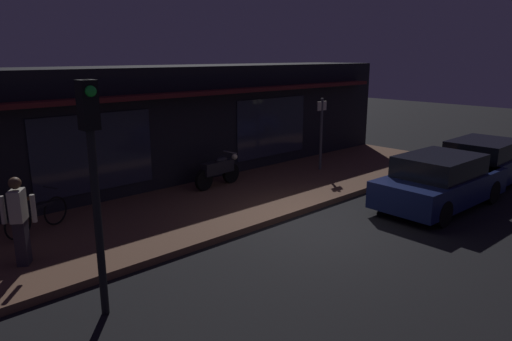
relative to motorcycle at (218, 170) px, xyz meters
name	(u,v)px	position (x,y,z in m)	size (l,w,h in m)	color
ground_plane	(325,228)	(-0.12, -4.11, -0.65)	(60.00, 60.00, 0.00)	black
sidewalk_slab	(240,197)	(-0.12, -1.11, -0.57)	(18.00, 4.00, 0.15)	brown
storefront_building	(171,123)	(-0.12, 2.28, 1.16)	(18.00, 3.30, 3.60)	black
motorcycle	(218,170)	(0.00, 0.00, 0.00)	(1.70, 0.55, 0.97)	black
bicycle_parked	(37,216)	(-5.20, -0.19, -0.14)	(1.54, 0.71, 0.91)	black
person_photographer	(19,219)	(-5.97, -1.70, 0.38)	(0.56, 0.44, 1.67)	#28232D
sign_post	(321,130)	(3.83, -0.70, 0.86)	(0.44, 0.09, 2.40)	#47474C
traffic_light_pole	(93,159)	(-5.54, -4.11, 1.83)	(0.24, 0.33, 3.60)	black
parked_car_near	(440,181)	(3.31, -5.16, 0.06)	(4.15, 1.88, 1.42)	black
parked_car_far	(483,163)	(6.40, -5.04, 0.06)	(4.13, 1.84, 1.42)	black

